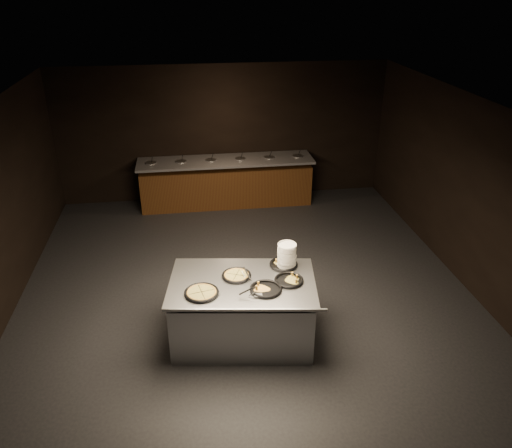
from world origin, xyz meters
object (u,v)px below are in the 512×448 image
object	(u,v)px
pan_veggie_whole	(202,293)
pan_cheese_whole	(236,275)
plate_stack	(287,255)
serving_counter	(243,312)

from	to	relation	value
pan_veggie_whole	pan_cheese_whole	size ratio (longest dim) A/B	1.12
plate_stack	pan_veggie_whole	size ratio (longest dim) A/B	0.78
pan_veggie_whole	serving_counter	bearing A→B (deg)	20.50
serving_counter	pan_veggie_whole	size ratio (longest dim) A/B	4.69
pan_veggie_whole	plate_stack	bearing A→B (deg)	22.95
plate_stack	pan_cheese_whole	world-z (taller)	plate_stack
serving_counter	plate_stack	distance (m)	0.96
serving_counter	plate_stack	world-z (taller)	plate_stack
serving_counter	pan_cheese_whole	world-z (taller)	pan_cheese_whole
plate_stack	pan_veggie_whole	xyz separation A→B (m)	(-1.18, -0.50, -0.15)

